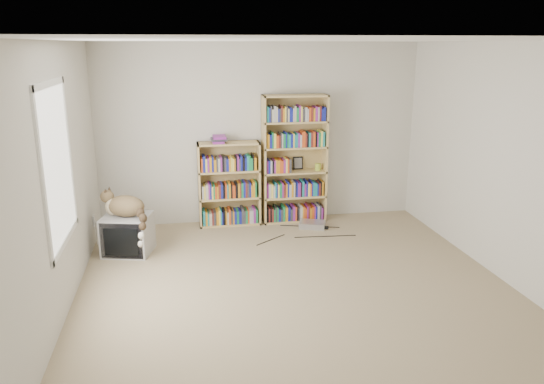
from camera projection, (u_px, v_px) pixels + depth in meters
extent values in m
cube|color=#9B8969|center=(299.00, 295.00, 5.40)|extent=(4.50, 5.00, 0.01)
cube|color=beige|center=(261.00, 134.00, 7.43)|extent=(4.50, 0.02, 2.50)
cube|color=beige|center=(413.00, 291.00, 2.69)|extent=(4.50, 0.02, 2.50)
cube|color=beige|center=(53.00, 187.00, 4.68)|extent=(0.02, 5.00, 2.50)
cube|color=beige|center=(514.00, 167.00, 5.44)|extent=(0.02, 5.00, 2.50)
cube|color=white|center=(303.00, 40.00, 4.73)|extent=(4.50, 5.00, 0.02)
cube|color=white|center=(58.00, 165.00, 4.83)|extent=(0.02, 1.22, 1.52)
cube|color=#B0B0B3|center=(128.00, 234.00, 6.43)|extent=(0.65, 0.61, 0.48)
cube|color=black|center=(121.00, 241.00, 6.21)|extent=(0.50, 0.15, 0.44)
cube|color=black|center=(121.00, 242.00, 6.20)|extent=(0.40, 0.11, 0.33)
cube|color=black|center=(131.00, 232.00, 6.54)|extent=(0.38, 0.34, 0.29)
ellipsoid|color=#342515|center=(126.00, 206.00, 6.32)|extent=(0.54, 0.45, 0.26)
ellipsoid|color=#342515|center=(135.00, 207.00, 6.30)|extent=(0.28, 0.29, 0.19)
ellipsoid|color=#C0AB8B|center=(113.00, 207.00, 6.34)|extent=(0.23, 0.23, 0.21)
ellipsoid|color=#342515|center=(107.00, 196.00, 6.33)|extent=(0.21, 0.20, 0.16)
sphere|color=beige|center=(102.00, 198.00, 6.34)|extent=(0.08, 0.08, 0.06)
cone|color=black|center=(106.00, 191.00, 6.27)|extent=(0.08, 0.09, 0.08)
cone|color=black|center=(109.00, 189.00, 6.36)|extent=(0.08, 0.09, 0.08)
cube|color=tan|center=(264.00, 161.00, 7.38)|extent=(0.03, 0.30, 1.80)
cube|color=tan|center=(324.00, 158.00, 7.53)|extent=(0.02, 0.30, 1.80)
cube|color=tan|center=(292.00, 157.00, 7.58)|extent=(0.90, 0.03, 1.80)
cube|color=tan|center=(295.00, 96.00, 7.22)|extent=(0.90, 0.30, 0.02)
cube|color=tan|center=(294.00, 219.00, 7.69)|extent=(0.90, 0.30, 0.03)
cube|color=tan|center=(294.00, 196.00, 7.60)|extent=(0.90, 0.30, 0.03)
cube|color=tan|center=(294.00, 172.00, 7.50)|extent=(0.90, 0.30, 0.02)
cube|color=tan|center=(295.00, 147.00, 7.41)|extent=(0.90, 0.30, 0.02)
cube|color=tan|center=(295.00, 122.00, 7.31)|extent=(0.90, 0.30, 0.02)
cube|color=#CA481B|center=(294.00, 212.00, 7.66)|extent=(0.82, 0.24, 0.19)
cube|color=navy|center=(294.00, 189.00, 7.57)|extent=(0.82, 0.24, 0.19)
cube|color=#168044|center=(294.00, 164.00, 7.47)|extent=(0.82, 0.24, 0.19)
cube|color=#BCB39A|center=(295.00, 139.00, 7.38)|extent=(0.82, 0.24, 0.19)
cube|color=black|center=(295.00, 114.00, 7.28)|extent=(0.82, 0.24, 0.19)
cube|color=tan|center=(199.00, 185.00, 7.31)|extent=(0.02, 0.30, 1.17)
cube|color=tan|center=(259.00, 183.00, 7.45)|extent=(0.02, 0.30, 1.17)
cube|color=tan|center=(228.00, 182.00, 7.51)|extent=(0.85, 0.03, 1.17)
cube|color=tan|center=(228.00, 143.00, 7.23)|extent=(0.85, 0.30, 0.02)
cube|color=tan|center=(230.00, 223.00, 7.54)|extent=(0.85, 0.30, 0.03)
cube|color=tan|center=(229.00, 197.00, 7.43)|extent=(0.85, 0.30, 0.03)
cube|color=tan|center=(229.00, 171.00, 7.33)|extent=(0.85, 0.30, 0.02)
cube|color=#CA481B|center=(230.00, 216.00, 7.51)|extent=(0.77, 0.24, 0.19)
cube|color=navy|center=(229.00, 190.00, 7.40)|extent=(0.77, 0.24, 0.19)
cube|color=#168044|center=(229.00, 163.00, 7.30)|extent=(0.77, 0.24, 0.19)
cube|color=#CA481B|center=(219.00, 139.00, 7.20)|extent=(0.22, 0.29, 0.09)
cylinder|color=#A0BD36|center=(318.00, 167.00, 7.54)|extent=(0.09, 0.09, 0.10)
cube|color=black|center=(298.00, 163.00, 7.58)|extent=(0.14, 0.05, 0.18)
cube|color=#AAAAAF|center=(312.00, 225.00, 7.38)|extent=(0.42, 0.36, 0.08)
cube|color=silver|center=(94.00, 221.00, 6.67)|extent=(0.01, 0.08, 0.13)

